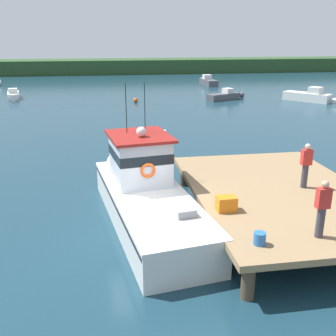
% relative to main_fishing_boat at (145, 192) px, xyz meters
% --- Properties ---
extents(ground_plane, '(200.00, 200.00, 0.00)m').
position_rel_main_fishing_boat_xyz_m(ground_plane, '(-0.12, -1.05, -1.01)').
color(ground_plane, '#193847').
extents(dock, '(6.00, 9.00, 1.20)m').
position_rel_main_fishing_boat_xyz_m(dock, '(4.68, -1.05, 0.07)').
color(dock, '#4C3D2D').
rests_on(dock, ground).
extents(main_fishing_boat, '(3.72, 9.96, 4.80)m').
position_rel_main_fishing_boat_xyz_m(main_fishing_boat, '(0.00, 0.00, 0.00)').
color(main_fishing_boat, silver).
rests_on(main_fishing_boat, ground).
extents(crate_single_by_cleat, '(0.61, 0.46, 0.46)m').
position_rel_main_fishing_boat_xyz_m(crate_single_by_cleat, '(2.31, -2.41, 0.43)').
color(crate_single_by_cleat, orange).
rests_on(crate_single_by_cleat, dock).
extents(bait_bucket, '(0.32, 0.32, 0.34)m').
position_rel_main_fishing_boat_xyz_m(bait_bucket, '(2.54, -4.60, 0.36)').
color(bait_bucket, '#2866B2').
rests_on(bait_bucket, dock).
extents(deckhand_by_the_boat, '(0.36, 0.22, 1.63)m').
position_rel_main_fishing_boat_xyz_m(deckhand_by_the_boat, '(4.29, -4.46, 1.05)').
color(deckhand_by_the_boat, '#383842').
rests_on(deckhand_by_the_boat, dock).
extents(deckhand_further_back, '(0.36, 0.22, 1.63)m').
position_rel_main_fishing_boat_xyz_m(deckhand_further_back, '(5.66, -0.92, 1.05)').
color(deckhand_further_back, '#383842').
rests_on(deckhand_further_back, dock).
extents(moored_boat_far_right, '(1.63, 5.28, 1.33)m').
position_rel_main_fishing_boat_xyz_m(moored_boat_far_right, '(12.92, 40.57, -0.55)').
color(moored_boat_far_right, '#4C4C51').
rests_on(moored_boat_far_right, ground).
extents(moored_boat_off_the_point, '(4.55, 2.82, 1.17)m').
position_rel_main_fishing_boat_xyz_m(moored_boat_off_the_point, '(11.36, 27.15, -0.60)').
color(moored_boat_off_the_point, '#4C4C51').
rests_on(moored_boat_off_the_point, ground).
extents(moored_boat_near_channel, '(4.62, 5.35, 1.50)m').
position_rel_main_fishing_boat_xyz_m(moored_boat_near_channel, '(19.61, 24.55, -0.49)').
color(moored_boat_near_channel, silver).
rests_on(moored_boat_near_channel, ground).
extents(moored_boat_far_left, '(1.84, 4.57, 1.14)m').
position_rel_main_fishing_boat_xyz_m(moored_boat_far_left, '(-10.84, 31.32, -0.61)').
color(moored_boat_far_left, white).
rests_on(moored_boat_far_left, ground).
extents(mooring_buoy_outer, '(0.34, 0.34, 0.34)m').
position_rel_main_fishing_boat_xyz_m(mooring_buoy_outer, '(2.68, 12.81, -0.84)').
color(mooring_buoy_outer, silver).
rests_on(mooring_buoy_outer, ground).
extents(mooring_buoy_channel_marker, '(0.47, 0.47, 0.47)m').
position_rel_main_fishing_boat_xyz_m(mooring_buoy_channel_marker, '(1.86, 26.83, -0.77)').
color(mooring_buoy_channel_marker, '#EA5B19').
rests_on(mooring_buoy_channel_marker, ground).
extents(far_shoreline, '(120.00, 8.00, 2.40)m').
position_rel_main_fishing_boat_xyz_m(far_shoreline, '(-0.12, 60.95, 0.19)').
color(far_shoreline, '#284723').
rests_on(far_shoreline, ground).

